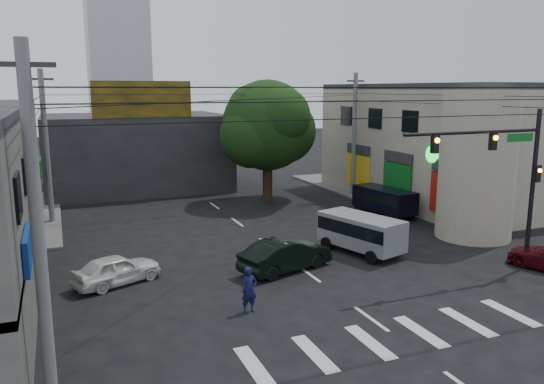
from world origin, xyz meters
TOP-DOWN VIEW (x-y plane):
  - ground at (0.00, 0.00)m, footprint 160.00×160.00m
  - sidewalk_far_right at (18.00, 18.00)m, footprint 16.00×16.00m
  - building_right at (18.00, 13.00)m, footprint 14.00×18.00m
  - corner_column at (11.00, 4.00)m, footprint 4.00×4.00m
  - building_far at (-4.00, 26.00)m, footprint 14.00×10.00m
  - billboard at (-4.00, 21.10)m, footprint 7.00×0.30m
  - street_tree at (4.00, 17.00)m, footprint 6.40×6.40m
  - traffic_gantry at (7.82, -1.00)m, footprint 7.10×0.35m
  - utility_pole_near_left at (-10.50, -4.50)m, footprint 0.32×0.32m
  - utility_pole_far_left at (-10.50, 16.00)m, footprint 0.32×0.32m
  - utility_pole_far_right at (10.50, 16.00)m, footprint 0.32×0.32m
  - dark_sedan at (-0.77, 2.84)m, footprint 4.04×5.30m
  - white_compact at (-7.98, 4.00)m, footprint 4.09×4.75m
  - silver_minivan at (3.75, 3.83)m, footprint 5.37×4.25m
  - navy_van at (9.33, 10.09)m, footprint 4.89×2.89m
  - traffic_officer at (-3.81, -0.81)m, footprint 0.75×0.60m

SIDE VIEW (x-z plane):
  - ground at x=0.00m, z-range 0.00..0.00m
  - sidewalk_far_right at x=18.00m, z-range 0.00..0.15m
  - white_compact at x=-7.98m, z-range 0.00..1.26m
  - dark_sedan at x=-0.77m, z-range 0.00..1.46m
  - traffic_officer at x=-3.81m, z-range 0.00..1.72m
  - navy_van at x=9.33m, z-range 0.00..1.77m
  - silver_minivan at x=3.75m, z-range 0.00..1.88m
  - building_far at x=-4.00m, z-range 0.00..6.00m
  - building_right at x=18.00m, z-range 0.00..8.00m
  - corner_column at x=11.00m, z-range 0.00..8.00m
  - utility_pole_near_left at x=-10.50m, z-range 0.00..9.20m
  - utility_pole_far_left at x=-10.50m, z-range 0.00..9.20m
  - utility_pole_far_right at x=10.50m, z-range 0.00..9.20m
  - traffic_gantry at x=7.82m, z-range 1.23..8.43m
  - street_tree at x=4.00m, z-range 1.12..9.82m
  - billboard at x=-4.00m, z-range 6.00..8.60m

